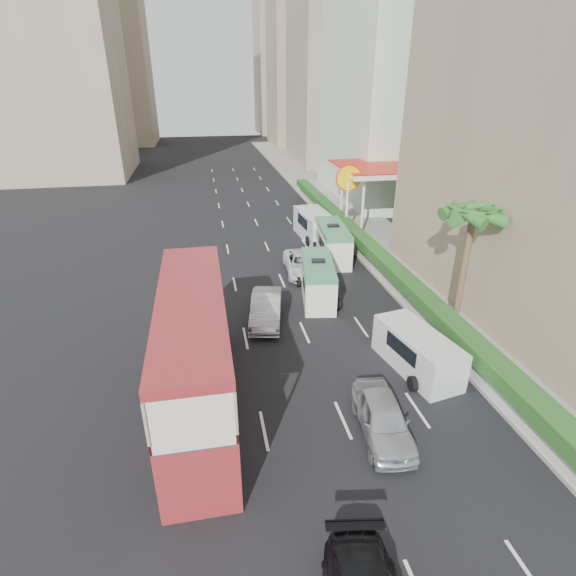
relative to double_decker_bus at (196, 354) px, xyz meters
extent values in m
plane|color=black|center=(6.00, 0.00, -2.53)|extent=(200.00, 200.00, 0.00)
cube|color=maroon|center=(0.00, 0.00, 0.00)|extent=(2.50, 11.00, 5.06)
imported|color=#B7BABF|center=(3.76, 6.68, -2.53)|extent=(2.51, 4.89, 1.54)
imported|color=#B7BABF|center=(6.83, -2.98, -2.53)|extent=(2.18, 4.50, 1.48)
imported|color=silver|center=(7.27, 13.04, -2.53)|extent=(2.65, 5.18, 1.40)
cube|color=silver|center=(7.33, 9.07, -1.34)|extent=(2.67, 5.61, 2.39)
cube|color=silver|center=(10.09, 15.44, -1.27)|extent=(2.42, 5.84, 2.52)
cube|color=silver|center=(9.99, 0.76, -1.59)|extent=(2.75, 4.99, 1.89)
cube|color=silver|center=(9.97, 20.37, -1.41)|extent=(2.66, 5.74, 2.23)
cube|color=#99968C|center=(15.00, 25.00, -2.44)|extent=(6.00, 120.00, 0.18)
cube|color=silver|center=(12.20, 14.00, -1.85)|extent=(0.30, 44.00, 1.00)
cube|color=#2D6626|center=(12.20, 14.00, -1.00)|extent=(1.10, 44.00, 0.70)
cylinder|color=brown|center=(13.80, 4.00, 0.85)|extent=(0.36, 0.36, 6.40)
cube|color=silver|center=(16.00, 23.00, 0.22)|extent=(6.50, 8.00, 5.50)
cube|color=tan|center=(23.00, 82.00, 19.47)|extent=(14.00, 14.00, 44.00)
cube|color=tan|center=(23.00, 104.00, 17.47)|extent=(14.00, 14.00, 40.00)
cube|color=tan|center=(-16.00, 90.00, 20.47)|extent=(16.00, 16.00, 46.00)
camera|label=1|loc=(0.79, -15.43, 9.87)|focal=28.00mm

